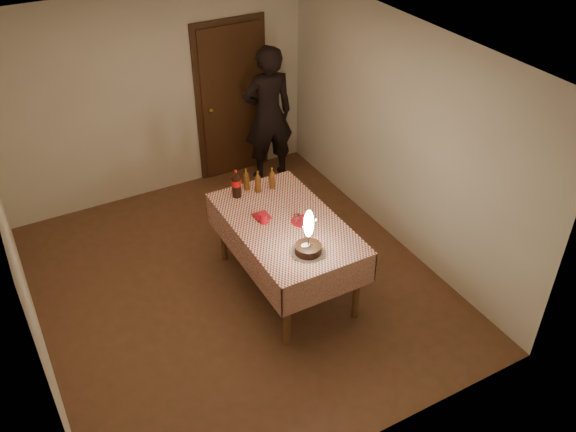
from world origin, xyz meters
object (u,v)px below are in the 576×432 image
object	(u,v)px
photographer	(268,114)
red_cup	(264,219)
birthday_cake	(308,241)
amber_bottle_mid	(258,182)
dining_table	(286,231)
clear_cup	(297,219)
cola_bottle	(236,184)
amber_bottle_left	(246,180)
red_plate	(302,221)
amber_bottle_right	(272,179)

from	to	relation	value
photographer	red_cup	bearing A→B (deg)	-118.29
birthday_cake	red_cup	size ratio (longest dim) A/B	4.76
amber_bottle_mid	dining_table	bearing A→B (deg)	-90.73
dining_table	clear_cup	size ratio (longest dim) A/B	19.11
dining_table	red_cup	bearing A→B (deg)	155.70
birthday_cake	red_cup	xyz separation A→B (m)	(-0.15, 0.62, -0.08)
cola_bottle	clear_cup	bearing A→B (deg)	-66.07
red_cup	clear_cup	bearing A→B (deg)	-28.41
photographer	amber_bottle_left	bearing A→B (deg)	-125.18
birthday_cake	cola_bottle	bearing A→B (deg)	98.47
amber_bottle_left	photographer	distance (m)	1.69
red_cup	photographer	xyz separation A→B (m)	(1.09, 2.03, 0.03)
red_plate	photographer	bearing A→B (deg)	71.17
red_cup	amber_bottle_left	xyz separation A→B (m)	(0.12, 0.65, 0.07)
photographer	dining_table	bearing A→B (deg)	-112.90
amber_bottle_mid	photographer	world-z (taller)	photographer
red_plate	cola_bottle	xyz separation A→B (m)	(-0.38, 0.74, 0.15)
clear_cup	amber_bottle_right	bearing A→B (deg)	83.51
red_cup	amber_bottle_right	size ratio (longest dim) A/B	0.39
red_cup	amber_bottle_mid	bearing A→B (deg)	69.29
red_plate	amber_bottle_left	xyz separation A→B (m)	(-0.23, 0.81, 0.11)
clear_cup	amber_bottle_right	size ratio (longest dim) A/B	0.35
dining_table	red_plate	xyz separation A→B (m)	(0.15, -0.08, 0.12)
dining_table	amber_bottle_left	xyz separation A→B (m)	(-0.08, 0.74, 0.23)
dining_table	red_plate	bearing A→B (deg)	-27.47
dining_table	amber_bottle_left	size ratio (longest dim) A/B	6.75
amber_bottle_left	amber_bottle_mid	size ratio (longest dim) A/B	1.00
clear_cup	amber_bottle_right	xyz separation A→B (m)	(0.08, 0.69, 0.07)
photographer	amber_bottle_mid	bearing A→B (deg)	-120.83
red_plate	photographer	size ratio (longest dim) A/B	0.12
birthday_cake	clear_cup	size ratio (longest dim) A/B	5.29
birthday_cake	red_plate	size ratio (longest dim) A/B	2.16
cola_bottle	amber_bottle_mid	bearing A→B (deg)	-6.89
amber_bottle_right	red_plate	bearing A→B (deg)	-92.30
birthday_cake	photographer	distance (m)	2.82
birthday_cake	amber_bottle_left	distance (m)	1.27
dining_table	amber_bottle_mid	xyz separation A→B (m)	(0.01, 0.63, 0.23)
birthday_cake	red_plate	xyz separation A→B (m)	(0.20, 0.46, -0.13)
dining_table	cola_bottle	distance (m)	0.75
amber_bottle_right	clear_cup	bearing A→B (deg)	-96.49
dining_table	clear_cup	world-z (taller)	clear_cup
dining_table	red_cup	size ratio (longest dim) A/B	17.20
amber_bottle_left	photographer	world-z (taller)	photographer
cola_bottle	amber_bottle_left	bearing A→B (deg)	26.76
red_cup	cola_bottle	world-z (taller)	cola_bottle
red_cup	amber_bottle_mid	xyz separation A→B (m)	(0.21, 0.54, 0.07)
birthday_cake	amber_bottle_left	bearing A→B (deg)	91.28
clear_cup	amber_bottle_mid	bearing A→B (deg)	97.11
photographer	amber_bottle_right	bearing A→B (deg)	-115.74
red_plate	amber_bottle_mid	world-z (taller)	amber_bottle_mid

